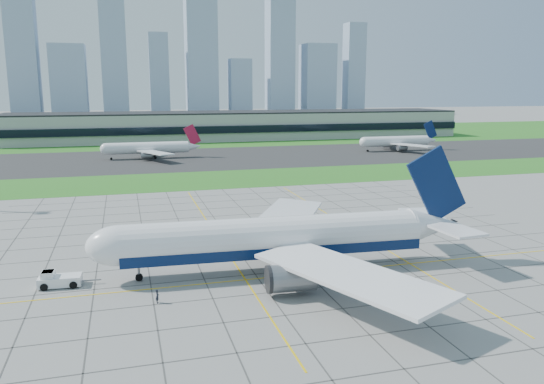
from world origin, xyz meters
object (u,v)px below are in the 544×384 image
object	(u,v)px
pushback_tug	(58,279)
crew_near	(157,296)
distant_jet_2	(397,141)
distant_jet_1	(149,148)
airliner	(277,238)

from	to	relation	value
pushback_tug	crew_near	bearing A→B (deg)	-33.66
distant_jet_2	distant_jet_1	bearing A→B (deg)	178.86
distant_jet_2	airliner	bearing A→B (deg)	-124.69
crew_near	distant_jet_1	xyz separation A→B (m)	(6.87, 157.11, 3.51)
pushback_tug	distant_jet_2	distance (m)	197.51
pushback_tug	crew_near	xyz separation A→B (m)	(13.66, -10.19, -0.11)
airliner	distant_jet_1	bearing A→B (deg)	97.83
crew_near	distant_jet_1	world-z (taller)	distant_jet_1
airliner	crew_near	distance (m)	21.41
distant_jet_2	crew_near	bearing A→B (deg)	-127.95
distant_jet_2	pushback_tug	bearing A→B (deg)	-132.90
pushback_tug	distant_jet_1	world-z (taller)	distant_jet_1
airliner	distant_jet_2	world-z (taller)	airliner
pushback_tug	distant_jet_1	size ratio (longest dim) A/B	0.21
pushback_tug	distant_jet_1	distance (m)	148.39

